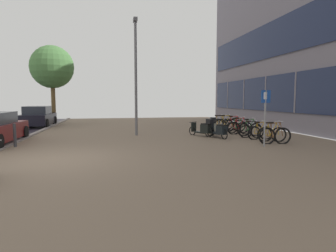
# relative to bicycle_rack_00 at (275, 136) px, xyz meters

# --- Properties ---
(ground) EXTENTS (21.00, 40.00, 0.13)m
(ground) POSITION_rel_bicycle_rack_00_xyz_m (-7.24, -1.62, -0.38)
(ground) COLOR #28222E
(bicycle_rack_00) EXTENTS (1.45, 0.48, 1.03)m
(bicycle_rack_00) POSITION_rel_bicycle_rack_00_xyz_m (0.00, 0.00, 0.00)
(bicycle_rack_00) COLOR black
(bicycle_rack_00) RESTS_ON ground
(bicycle_rack_01) EXTENTS (1.28, 0.51, 0.96)m
(bicycle_rack_01) POSITION_rel_bicycle_rack_00_xyz_m (0.27, 0.69, -0.02)
(bicycle_rack_01) COLOR black
(bicycle_rack_01) RESTS_ON ground
(bicycle_rack_02) EXTENTS (1.28, 0.48, 0.93)m
(bicycle_rack_02) POSITION_rel_bicycle_rack_00_xyz_m (0.08, 1.37, -0.03)
(bicycle_rack_02) COLOR black
(bicycle_rack_02) RESTS_ON ground
(bicycle_rack_03) EXTENTS (1.24, 0.47, 0.93)m
(bicycle_rack_03) POSITION_rel_bicycle_rack_00_xyz_m (-0.01, 2.06, -0.03)
(bicycle_rack_03) COLOR black
(bicycle_rack_03) RESTS_ON ground
(bicycle_rack_04) EXTENTS (1.36, 0.48, 0.98)m
(bicycle_rack_04) POSITION_rel_bicycle_rack_00_xyz_m (0.25, 2.74, -0.02)
(bicycle_rack_04) COLOR black
(bicycle_rack_04) RESTS_ON ground
(bicycle_rack_05) EXTENTS (1.42, 0.48, 1.01)m
(bicycle_rack_05) POSITION_rel_bicycle_rack_00_xyz_m (0.03, 3.43, -0.01)
(bicycle_rack_05) COLOR black
(bicycle_rack_05) RESTS_ON ground
(bicycle_rack_06) EXTENTS (1.28, 0.47, 0.93)m
(bicycle_rack_06) POSITION_rel_bicycle_rack_00_xyz_m (0.20, 4.11, -0.03)
(bicycle_rack_06) COLOR black
(bicycle_rack_06) RESTS_ON ground
(bicycle_rack_07) EXTENTS (1.40, 0.48, 1.02)m
(bicycle_rack_07) POSITION_rel_bicycle_rack_00_xyz_m (0.28, 4.80, -0.00)
(bicycle_rack_07) COLOR black
(bicycle_rack_07) RESTS_ON ground
(bicycle_rack_08) EXTENTS (1.39, 0.54, 1.03)m
(bicycle_rack_08) POSITION_rel_bicycle_rack_00_xyz_m (0.07, 5.48, -0.00)
(bicycle_rack_08) COLOR black
(bicycle_rack_08) RESTS_ON ground
(bicycle_rack_09) EXTENTS (1.32, 0.48, 0.99)m
(bicycle_rack_09) POSITION_rel_bicycle_rack_00_xyz_m (0.15, 6.17, -0.01)
(bicycle_rack_09) COLOR black
(bicycle_rack_09) RESTS_ON ground
(bicycle_rack_10) EXTENTS (1.31, 0.48, 0.95)m
(bicycle_rack_10) POSITION_rel_bicycle_rack_00_xyz_m (0.16, 6.85, -0.03)
(bicycle_rack_10) COLOR black
(bicycle_rack_10) RESTS_ON ground
(scooter_near) EXTENTS (0.66, 1.73, 1.00)m
(scooter_near) POSITION_rel_bicycle_rack_00_xyz_m (-1.55, 3.59, 0.09)
(scooter_near) COLOR black
(scooter_near) RESTS_ON ground
(scooter_mid) EXTENTS (0.68, 1.80, 0.80)m
(scooter_mid) POSITION_rel_bicycle_rack_00_xyz_m (-1.65, 2.30, 0.02)
(scooter_mid) COLOR black
(scooter_mid) RESTS_ON ground
(scooter_far) EXTENTS (1.00, 1.49, 0.95)m
(scooter_far) POSITION_rel_bicycle_rack_00_xyz_m (-2.21, 2.99, 0.07)
(scooter_far) COLOR black
(scooter_far) RESTS_ON ground
(parked_car_far) EXTENTS (1.93, 3.92, 1.44)m
(parked_car_far) POSITION_rel_bicycle_rack_00_xyz_m (-12.04, 10.51, 0.31)
(parked_car_far) COLOR black
(parked_car_far) RESTS_ON ground
(parking_sign) EXTENTS (0.40, 0.07, 2.28)m
(parking_sign) POSITION_rel_bicycle_rack_00_xyz_m (-0.81, -0.55, 1.06)
(parking_sign) COLOR gray
(parking_sign) RESTS_ON ground
(lamp_post) EXTENTS (0.20, 0.52, 6.10)m
(lamp_post) POSITION_rel_bicycle_rack_00_xyz_m (-5.59, 4.14, 3.01)
(lamp_post) COLOR slate
(lamp_post) RESTS_ON ground
(street_tree) EXTENTS (3.28, 3.28, 6.06)m
(street_tree) POSITION_rel_bicycle_rack_00_xyz_m (-11.34, 12.55, 4.03)
(street_tree) COLOR brown
(street_tree) RESTS_ON ground
(bollard_far) EXTENTS (0.12, 0.12, 0.95)m
(bollard_far) POSITION_rel_bicycle_rack_00_xyz_m (-10.72, 1.37, 0.11)
(bollard_far) COLOR #38383D
(bollard_far) RESTS_ON ground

